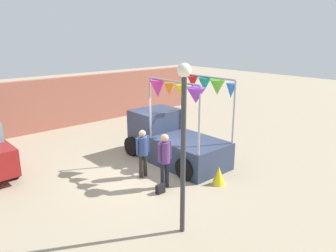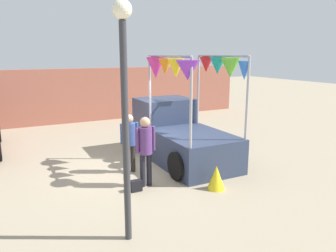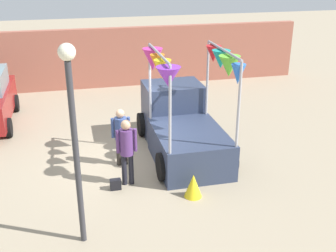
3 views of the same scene
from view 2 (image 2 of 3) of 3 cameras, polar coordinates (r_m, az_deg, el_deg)
ground_plane at (r=9.65m, az=-5.25°, el=-7.53°), size 60.00×60.00×0.00m
vendor_truck at (r=10.46m, az=1.77°, el=-0.54°), size 2.53×4.19×3.26m
person_customer at (r=8.15m, az=-3.95°, el=-3.25°), size 0.53×0.34×1.79m
person_vendor at (r=9.18m, az=-6.72°, el=-2.04°), size 0.53×0.34×1.66m
handbag at (r=8.16m, az=-5.58°, el=-10.31°), size 0.28×0.16×0.28m
street_lamp at (r=5.48m, az=-7.60°, el=5.92°), size 0.32×0.32×4.14m
brick_boundary_wall at (r=16.58m, az=-15.34°, el=5.15°), size 18.00×0.36×2.60m
folded_kite_bundle_sunflower at (r=8.27m, az=8.41°, el=-8.88°), size 0.62×0.62×0.60m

